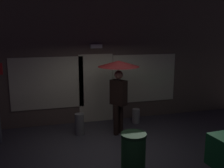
{
  "coord_description": "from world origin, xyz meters",
  "views": [
    {
      "loc": [
        -1.72,
        -5.88,
        2.93
      ],
      "look_at": [
        0.19,
        0.95,
        1.48
      ],
      "focal_mm": 42.05,
      "sensor_mm": 36.0,
      "label": 1
    }
  ],
  "objects_px": {
    "person_with_umbrella": "(119,77)",
    "sidewalk_bollard_2": "(79,124)",
    "trash_bin": "(133,155)",
    "sidewalk_bollard": "(136,116)"
  },
  "relations": [
    {
      "from": "sidewalk_bollard",
      "to": "sidewalk_bollard_2",
      "type": "relative_size",
      "value": 0.75
    },
    {
      "from": "person_with_umbrella",
      "to": "sidewalk_bollard",
      "type": "bearing_deg",
      "value": -81.98
    },
    {
      "from": "person_with_umbrella",
      "to": "trash_bin",
      "type": "bearing_deg",
      "value": 137.43
    },
    {
      "from": "sidewalk_bollard",
      "to": "person_with_umbrella",
      "type": "bearing_deg",
      "value": -138.74
    },
    {
      "from": "person_with_umbrella",
      "to": "sidewalk_bollard_2",
      "type": "relative_size",
      "value": 3.43
    },
    {
      "from": "sidewalk_bollard_2",
      "to": "trash_bin",
      "type": "xyz_separation_m",
      "value": [
        0.72,
        -2.48,
        0.16
      ]
    },
    {
      "from": "person_with_umbrella",
      "to": "sidewalk_bollard",
      "type": "height_order",
      "value": "person_with_umbrella"
    },
    {
      "from": "person_with_umbrella",
      "to": "sidewalk_bollard_2",
      "type": "bearing_deg",
      "value": 44.06
    },
    {
      "from": "trash_bin",
      "to": "sidewalk_bollard",
      "type": "bearing_deg",
      "value": 68.15
    },
    {
      "from": "trash_bin",
      "to": "person_with_umbrella",
      "type": "bearing_deg",
      "value": 80.67
    }
  ]
}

